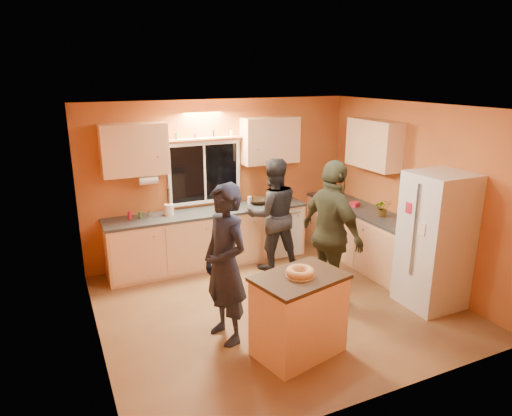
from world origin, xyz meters
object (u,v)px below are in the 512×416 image
island (299,314)px  person_left (225,264)px  refrigerator (435,241)px  person_right (332,234)px  person_center (273,215)px

island → person_left: (-0.61, 0.60, 0.46)m
refrigerator → person_right: (-1.21, 0.59, 0.08)m
island → person_right: 1.36m
refrigerator → island: 2.22m
refrigerator → person_center: bearing=125.3°
refrigerator → island: size_ratio=1.67×
person_left → person_right: person_right is taller
island → person_left: bearing=122.5°
person_left → person_center: (1.40, 1.58, -0.05)m
island → person_right: size_ratio=0.55×
person_center → person_right: (0.17, -1.36, 0.09)m
person_left → person_right: (1.57, 0.22, 0.05)m
island → person_right: (0.96, 0.83, 0.51)m
person_center → island: bearing=79.6°
island → person_left: person_left is taller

